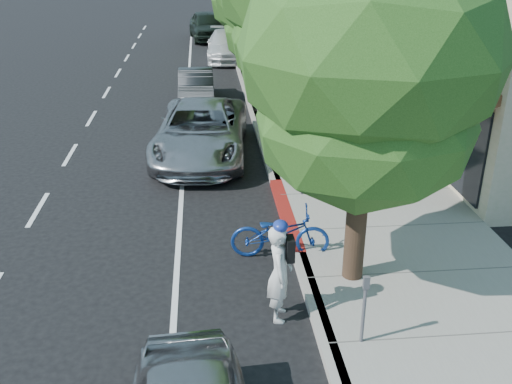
{
  "coord_description": "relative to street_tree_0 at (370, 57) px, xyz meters",
  "views": [
    {
      "loc": [
        -1.91,
        -11.46,
        6.3
      ],
      "look_at": [
        -0.88,
        -0.44,
        1.35
      ],
      "focal_mm": 40.0,
      "sensor_mm": 36.0,
      "label": 1
    }
  ],
  "objects": [
    {
      "name": "ground",
      "position": [
        -0.9,
        2.0,
        -4.46
      ],
      "size": [
        120.0,
        120.0,
        0.0
      ],
      "primitive_type": "plane",
      "color": "black",
      "rests_on": "ground"
    },
    {
      "name": "sidewalk",
      "position": [
        1.4,
        10.0,
        -4.38
      ],
      "size": [
        4.6,
        56.0,
        0.15
      ],
      "primitive_type": "cube",
      "color": "gray",
      "rests_on": "ground"
    },
    {
      "name": "curb",
      "position": [
        -0.9,
        10.0,
        -4.38
      ],
      "size": [
        0.3,
        56.0,
        0.15
      ],
      "primitive_type": "cube",
      "color": "#9E998E",
      "rests_on": "ground"
    },
    {
      "name": "curb_red_segment",
      "position": [
        -0.9,
        3.0,
        -4.38
      ],
      "size": [
        0.32,
        4.0,
        0.15
      ],
      "primitive_type": "cube",
      "color": "maroon",
      "rests_on": "ground"
    },
    {
      "name": "street_tree_0",
      "position": [
        0.0,
        0.0,
        0.0
      ],
      "size": [
        4.62,
        4.62,
        7.28
      ],
      "color": "black",
      "rests_on": "ground"
    },
    {
      "name": "cyclist",
      "position": [
        -1.6,
        -1.0,
        -3.54
      ],
      "size": [
        0.52,
        0.72,
        1.83
      ],
      "primitive_type": "imported",
      "rotation": [
        0.0,
        0.0,
        1.45
      ],
      "color": "silver",
      "rests_on": "ground"
    },
    {
      "name": "bicycle",
      "position": [
        -1.3,
        1.14,
        -3.91
      ],
      "size": [
        2.16,
        0.92,
        1.11
      ],
      "primitive_type": "imported",
      "rotation": [
        0.0,
        0.0,
        1.48
      ],
      "color": "navy",
      "rests_on": "ground"
    },
    {
      "name": "silver_suv",
      "position": [
        -2.93,
        7.5,
        -3.64
      ],
      "size": [
        3.27,
        6.12,
        1.64
      ],
      "primitive_type": "imported",
      "rotation": [
        0.0,
        0.0,
        -0.1
      ],
      "color": "#A3A4A8",
      "rests_on": "ground"
    },
    {
      "name": "dark_sedan",
      "position": [
        -3.1,
        13.9,
        -3.79
      ],
      "size": [
        1.45,
        4.07,
        1.34
      ],
      "primitive_type": "imported",
      "rotation": [
        0.0,
        0.0,
        0.01
      ],
      "color": "black",
      "rests_on": "ground"
    },
    {
      "name": "white_pickup",
      "position": [
        -1.4,
        23.0,
        -3.68
      ],
      "size": [
        2.33,
        5.41,
        1.55
      ],
      "primitive_type": "imported",
      "rotation": [
        0.0,
        0.0,
        -0.03
      ],
      "color": "silver",
      "rests_on": "ground"
    },
    {
      "name": "dark_suv_far",
      "position": [
        -2.37,
        29.98,
        -3.54
      ],
      "size": [
        2.69,
        5.61,
        1.85
      ],
      "primitive_type": "imported",
      "rotation": [
        0.0,
        0.0,
        0.09
      ],
      "color": "black",
      "rests_on": "ground"
    },
    {
      "name": "pedestrian",
      "position": [
        1.79,
        11.66,
        -3.53
      ],
      "size": [
        0.93,
        0.84,
        1.56
      ],
      "primitive_type": "imported",
      "rotation": [
        0.0,
        0.0,
        3.53
      ],
      "color": "black",
      "rests_on": "sidewalk"
    }
  ]
}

